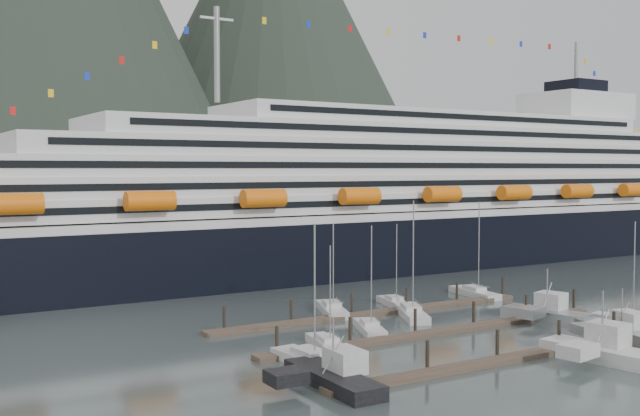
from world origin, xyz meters
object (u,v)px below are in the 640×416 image
Objects in this scene: sailboat_g at (474,293)px; trawler_a at (332,377)px; sailboat_c at (370,328)px; trawler_c at (620,331)px; trawler_e at (546,313)px; sailboat_f at (394,303)px; sailboat_b at (328,345)px; sailboat_h at (626,320)px; sailboat_d at (411,313)px; cruise_ship at (404,204)px; sailboat_a at (309,361)px; trawler_b at (601,351)px; sailboat_e at (332,310)px.

trawler_a is (-43.22, -28.15, 0.44)m from sailboat_g.
sailboat_c is 28.20m from trawler_c.
sailboat_f is at bearing 14.06° from trawler_e.
sailboat_b is 0.87× the size of sailboat_h.
trawler_a is at bearing 155.80° from sailboat_d.
trawler_c is at bearing 162.68° from trawler_e.
sailboat_c is 23.52m from trawler_e.
sailboat_g is (-13.95, -34.95, -11.62)m from cruise_ship.
sailboat_a is 1.10× the size of sailboat_h.
cruise_ship reaches higher than sailboat_f.
sailboat_a is 1.24× the size of trawler_e.
sailboat_c is at bearing 54.24° from sailboat_h.
sailboat_b is (5.25, 4.99, -0.05)m from sailboat_a.
sailboat_g is at bearing -66.13° from sailboat_a.
sailboat_g is 1.12× the size of sailboat_h.
cruise_ship is 17.12× the size of trawler_b.
sailboat_b is 39.01m from sailboat_h.
sailboat_b is at bearing 38.58° from trawler_b.
sailboat_d is at bearing -49.27° from trawler_a.
sailboat_c is 1.09× the size of sailboat_f.
sailboat_c is 17.35m from sailboat_f.
trawler_c is (-5.51, -29.36, 0.40)m from sailboat_g.
trawler_e is (22.64, -6.32, 0.51)m from sailboat_c.
sailboat_e is at bearing -138.33° from cruise_ship.
sailboat_c is at bearing 63.45° from trawler_c.
sailboat_d reaches higher than sailboat_e.
sailboat_h is 20.21m from trawler_b.
sailboat_g reaches higher than trawler_a.
sailboat_e reaches higher than sailboat_f.
sailboat_b is 26.59m from sailboat_f.
trawler_b is (25.72, -13.50, 0.52)m from sailboat_a.
sailboat_a is at bearing -13.37° from trawler_a.
sailboat_d reaches higher than trawler_e.
sailboat_g is at bearing -7.91° from sailboat_h.
trawler_b is at bearing -120.90° from sailboat_a.
sailboat_a reaches higher than trawler_a.
sailboat_c is at bearing 121.43° from sailboat_g.
sailboat_h is at bearing -89.82° from sailboat_b.
sailboat_g is at bearing -33.65° from trawler_b.
trawler_c is at bearing 177.51° from sailboat_g.
sailboat_f is 0.81× the size of sailboat_g.
sailboat_e is 1.07× the size of trawler_e.
sailboat_a is 16.56m from sailboat_c.
sailboat_a is 1.26× the size of sailboat_b.
sailboat_h is at bearing -131.60° from sailboat_f.
trawler_e is at bearing -109.61° from cruise_ship.
trawler_b is (9.67, -34.66, 0.54)m from sailboat_e.
sailboat_d is (-31.84, -42.30, -11.61)m from cruise_ship.
sailboat_b reaches higher than trawler_a.
trawler_b is at bearing -143.04° from sailboat_e.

